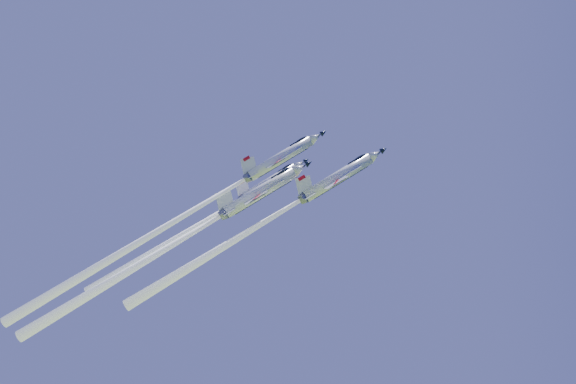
% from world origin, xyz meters
% --- Properties ---
extents(jet_lead, '(35.84, 16.87, 32.00)m').
position_xyz_m(jet_lead, '(-3.66, 0.19, 102.31)').
color(jet_lead, silver).
extents(jet_left, '(31.73, 14.96, 28.65)m').
position_xyz_m(jet_left, '(-15.55, 3.60, 103.82)').
color(jet_left, silver).
extents(jet_right, '(39.22, 19.38, 36.39)m').
position_xyz_m(jet_right, '(-14.66, -9.84, 100.91)').
color(jet_right, silver).
extents(jet_slot, '(38.66, 18.22, 34.84)m').
position_xyz_m(jet_slot, '(-17.35, -3.81, 98.69)').
color(jet_slot, silver).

